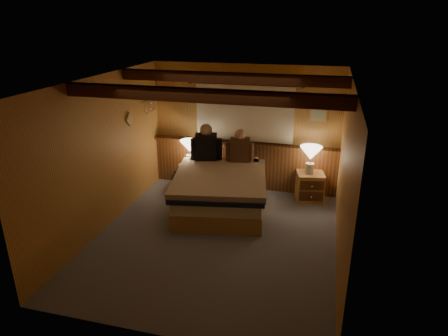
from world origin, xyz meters
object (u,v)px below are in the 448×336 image
(nightstand_left, at_px, (193,175))
(lamp_right, at_px, (311,155))
(person_right, at_px, (240,148))
(person_left, at_px, (206,145))
(nightstand_right, at_px, (310,186))
(bed, at_px, (221,190))
(lamp_left, at_px, (190,147))
(duffel_bag, at_px, (187,181))

(nightstand_left, xyz_separation_m, lamp_right, (2.25, -0.03, 0.63))
(lamp_right, xyz_separation_m, person_right, (-1.28, -0.05, 0.03))
(nightstand_left, distance_m, person_left, 0.79)
(nightstand_right, bearing_deg, bed, -165.25)
(person_right, bearing_deg, nightstand_right, -8.19)
(nightstand_right, bearing_deg, person_right, 171.22)
(bed, distance_m, nightstand_right, 1.68)
(bed, distance_m, lamp_right, 1.73)
(person_left, bearing_deg, nightstand_left, 141.27)
(person_right, bearing_deg, lamp_left, 165.96)
(lamp_right, bearing_deg, nightstand_left, 179.30)
(person_left, xyz_separation_m, duffel_bag, (-0.41, 0.01, -0.78))
(person_right, distance_m, duffel_bag, 1.28)
(nightstand_left, height_order, person_left, person_left)
(bed, relative_size, duffel_bag, 3.60)
(nightstand_left, distance_m, person_right, 1.17)
(duffel_bag, bearing_deg, person_left, -15.62)
(nightstand_left, bearing_deg, lamp_right, 4.00)
(bed, relative_size, person_left, 3.07)
(bed, distance_m, duffel_bag, 1.07)
(bed, bearing_deg, lamp_left, 128.19)
(nightstand_right, height_order, lamp_left, lamp_left)
(nightstand_right, xyz_separation_m, person_right, (-1.31, -0.07, 0.66))
(lamp_left, bearing_deg, nightstand_right, 0.69)
(lamp_right, height_order, duffel_bag, lamp_right)
(nightstand_right, relative_size, person_left, 0.78)
(lamp_left, height_order, duffel_bag, lamp_left)
(nightstand_right, relative_size, lamp_right, 1.09)
(lamp_left, bearing_deg, nightstand_left, 41.52)
(nightstand_left, height_order, lamp_right, lamp_right)
(lamp_right, relative_size, person_left, 0.72)
(nightstand_left, xyz_separation_m, nightstand_right, (2.27, -0.01, 0.01))
(nightstand_left, relative_size, person_right, 0.79)
(duffel_bag, bearing_deg, person_right, -10.79)
(person_left, height_order, duffel_bag, person_left)
(nightstand_right, relative_size, duffel_bag, 0.92)
(bed, xyz_separation_m, person_left, (-0.44, 0.61, 0.60))
(bed, relative_size, nightstand_left, 4.32)
(nightstand_left, height_order, duffel_bag, nightstand_left)
(lamp_right, distance_m, duffel_bag, 2.43)
(nightstand_left, xyz_separation_m, lamp_left, (-0.04, -0.04, 0.59))
(nightstand_right, bearing_deg, nightstand_left, 167.80)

